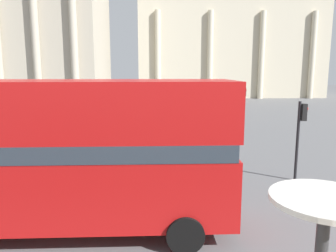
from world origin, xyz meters
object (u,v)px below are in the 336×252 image
at_px(plaza_building_left, 22,26).
at_px(traffic_light_mid, 161,107).
at_px(pedestrian_black, 49,121).
at_px(pedestrian_yellow, 55,113).
at_px(pedestrian_white, 94,105).
at_px(traffic_light_far, 243,100).
at_px(traffic_light_near, 300,129).
at_px(double_decker_bus, 47,151).
at_px(cafe_dining_table, 323,230).
at_px(plaza_building_right, 226,49).

bearing_deg(plaza_building_left, traffic_light_mid, -55.37).
distance_m(traffic_light_mid, pedestrian_black, 8.35).
xyz_separation_m(pedestrian_yellow, pedestrian_white, (2.41, 5.95, 0.09)).
relative_size(traffic_light_far, pedestrian_white, 1.88).
bearing_deg(traffic_light_far, traffic_light_mid, -138.81).
bearing_deg(traffic_light_near, double_decker_bus, -155.19).
bearing_deg(cafe_dining_table, plaza_building_right, 78.35).
bearing_deg(pedestrian_black, plaza_building_right, 176.60).
bearing_deg(traffic_light_near, cafe_dining_table, -113.98).
xyz_separation_m(plaza_building_left, traffic_light_near, (24.44, -35.05, -8.43)).
bearing_deg(traffic_light_far, pedestrian_black, -166.00).
relative_size(pedestrian_yellow, pedestrian_white, 0.92).
distance_m(plaza_building_left, traffic_light_mid, 34.15).
distance_m(traffic_light_mid, traffic_light_far, 9.31).
height_order(traffic_light_near, traffic_light_mid, traffic_light_mid).
height_order(traffic_light_far, pedestrian_black, traffic_light_far).
xyz_separation_m(traffic_light_mid, pedestrian_white, (-6.83, 14.11, -1.26)).
xyz_separation_m(plaza_building_right, pedestrian_black, (-20.63, -37.49, -7.41)).
height_order(traffic_light_mid, traffic_light_far, traffic_light_mid).
bearing_deg(plaza_building_left, cafe_dining_table, -67.39).
xyz_separation_m(traffic_light_near, traffic_light_far, (1.39, 13.95, -0.06)).
distance_m(pedestrian_yellow, pedestrian_white, 6.42).
bearing_deg(pedestrian_yellow, double_decker_bus, 38.89).
relative_size(cafe_dining_table, traffic_light_far, 0.22).
bearing_deg(traffic_light_mid, pedestrian_yellow, 138.56).
bearing_deg(pedestrian_white, plaza_building_left, -55.24).
bearing_deg(pedestrian_white, cafe_dining_table, 94.83).
distance_m(cafe_dining_table, traffic_light_mid, 19.30).
xyz_separation_m(traffic_light_far, pedestrian_white, (-13.83, 7.97, -1.15)).
distance_m(plaza_building_right, pedestrian_black, 43.43).
distance_m(plaza_building_left, traffic_light_near, 43.55).
distance_m(cafe_dining_table, pedestrian_black, 23.40).
bearing_deg(pedestrian_yellow, traffic_light_near, 65.56).
height_order(plaza_building_left, traffic_light_mid, plaza_building_left).
height_order(plaza_building_left, plaza_building_right, plaza_building_left).
xyz_separation_m(cafe_dining_table, pedestrian_yellow, (-9.77, 27.39, -2.82)).
bearing_deg(traffic_light_far, pedestrian_white, 150.04).
bearing_deg(double_decker_bus, plaza_building_left, 107.16).
bearing_deg(traffic_light_mid, traffic_light_far, 41.19).
xyz_separation_m(double_decker_bus, plaza_building_left, (-15.45, 39.21, 8.24)).
height_order(double_decker_bus, pedestrian_white, double_decker_bus).
bearing_deg(traffic_light_far, double_decker_bus, -119.81).
xyz_separation_m(traffic_light_near, pedestrian_white, (-12.45, 21.92, -1.21)).
distance_m(cafe_dining_table, plaza_building_left, 50.82).
distance_m(double_decker_bus, pedestrian_black, 15.14).
height_order(plaza_building_right, traffic_light_mid, plaza_building_right).
relative_size(traffic_light_far, pedestrian_black, 1.84).
bearing_deg(pedestrian_yellow, plaza_building_left, -130.72).
bearing_deg(traffic_light_far, traffic_light_near, -95.67).
xyz_separation_m(traffic_light_mid, pedestrian_black, (-7.89, 2.42, -1.23)).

